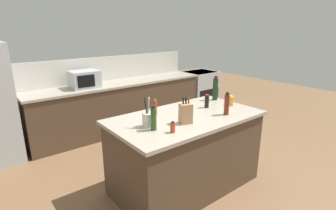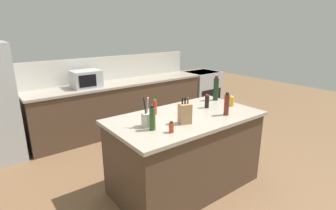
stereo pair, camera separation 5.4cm
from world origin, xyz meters
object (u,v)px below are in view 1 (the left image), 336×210
(range_oven, at_px, (200,90))
(hot_sauce_bottle, at_px, (155,107))
(knife_block, at_px, (186,113))
(vinegar_bottle, at_px, (227,104))
(microwave, at_px, (84,79))
(spice_jar_paprika, at_px, (173,127))
(soy_sauce_bottle, at_px, (207,101))
(wine_bottle, at_px, (215,89))
(olive_oil_bottle, at_px, (154,119))
(utensil_crock, at_px, (148,119))
(honey_jar, at_px, (231,101))

(range_oven, relative_size, hot_sauce_bottle, 4.94)
(knife_block, relative_size, vinegar_bottle, 1.06)
(microwave, relative_size, vinegar_bottle, 1.70)
(hot_sauce_bottle, distance_m, spice_jar_paprika, 0.59)
(soy_sauce_bottle, bearing_deg, vinegar_bottle, -94.20)
(microwave, relative_size, wine_bottle, 1.35)
(range_oven, distance_m, wine_bottle, 2.61)
(olive_oil_bottle, bearing_deg, utensil_crock, 87.57)
(microwave, bearing_deg, olive_oil_bottle, -94.67)
(microwave, bearing_deg, soy_sauce_bottle, -69.37)
(utensil_crock, bearing_deg, soy_sauce_bottle, 5.16)
(wine_bottle, xyz_separation_m, vinegar_bottle, (-0.39, -0.53, -0.03))
(hot_sauce_bottle, bearing_deg, wine_bottle, -0.18)
(utensil_crock, height_order, spice_jar_paprika, utensil_crock)
(honey_jar, bearing_deg, vinegar_bottle, -148.89)
(utensil_crock, bearing_deg, vinegar_bottle, -14.99)
(honey_jar, height_order, vinegar_bottle, vinegar_bottle)
(microwave, height_order, wine_bottle, wine_bottle)
(utensil_crock, distance_m, olive_oil_bottle, 0.12)
(spice_jar_paprika, height_order, soy_sauce_bottle, soy_sauce_bottle)
(wine_bottle, bearing_deg, honey_jar, -98.71)
(range_oven, xyz_separation_m, utensil_crock, (-2.99, -2.20, 0.56))
(microwave, relative_size, spice_jar_paprika, 4.10)
(microwave, bearing_deg, hot_sauce_bottle, -86.73)
(spice_jar_paprika, relative_size, soy_sauce_bottle, 0.65)
(olive_oil_bottle, xyz_separation_m, vinegar_bottle, (0.96, -0.14, 0.01))
(olive_oil_bottle, distance_m, hot_sauce_bottle, 0.49)
(vinegar_bottle, bearing_deg, wine_bottle, 53.63)
(range_oven, bearing_deg, utensil_crock, -143.59)
(soy_sauce_bottle, bearing_deg, utensil_crock, -174.84)
(hot_sauce_bottle, height_order, spice_jar_paprika, hot_sauce_bottle)
(microwave, xyz_separation_m, utensil_crock, (-0.18, -2.20, -0.06))
(honey_jar, bearing_deg, wine_bottle, 81.29)
(knife_block, bearing_deg, olive_oil_bottle, -171.68)
(hot_sauce_bottle, xyz_separation_m, soy_sauce_bottle, (0.69, -0.19, -0.00))
(spice_jar_paprika, xyz_separation_m, soy_sauce_bottle, (0.87, 0.37, 0.03))
(range_oven, xyz_separation_m, honey_jar, (-1.69, -2.25, 0.54))
(vinegar_bottle, distance_m, spice_jar_paprika, 0.85)
(microwave, distance_m, hot_sauce_bottle, 1.93)
(olive_oil_bottle, bearing_deg, soy_sauce_bottle, 11.49)
(wine_bottle, bearing_deg, range_oven, 49.59)
(knife_block, xyz_separation_m, spice_jar_paprika, (-0.27, -0.11, -0.06))
(olive_oil_bottle, distance_m, wine_bottle, 1.41)
(vinegar_bottle, bearing_deg, honey_jar, 31.11)
(honey_jar, bearing_deg, soy_sauce_bottle, 156.26)
(utensil_crock, height_order, vinegar_bottle, utensil_crock)
(microwave, height_order, utensil_crock, utensil_crock)
(vinegar_bottle, bearing_deg, hot_sauce_bottle, 141.10)
(olive_oil_bottle, xyz_separation_m, soy_sauce_bottle, (0.99, 0.20, -0.04))
(range_oven, xyz_separation_m, soy_sauce_bottle, (-2.01, -2.12, 0.56))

